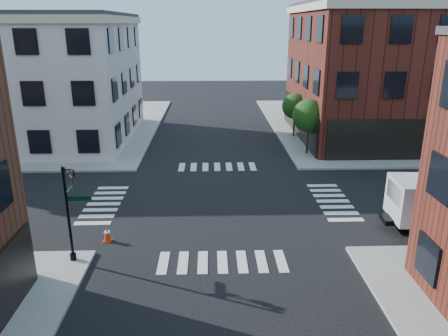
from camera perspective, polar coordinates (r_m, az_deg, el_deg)
ground at (r=26.70m, az=-0.64°, el=-4.54°), size 120.00×120.00×0.00m
sidewalk_ne at (r=51.45m, az=23.01°, el=5.32°), size 30.00×30.00×0.15m
sidewalk_nw at (r=51.05m, az=-25.57°, el=4.89°), size 30.00×30.00×0.15m
building_ne at (r=45.91m, az=25.90°, el=11.07°), size 25.00×16.00×12.00m
building_nw at (r=44.88m, az=-26.62°, el=10.20°), size 22.00×16.00×11.00m
tree_near at (r=36.22m, az=11.12°, el=6.50°), size 2.69×2.69×4.49m
tree_far at (r=42.04m, az=9.33°, el=7.81°), size 2.43×2.43×4.07m
signal_pole at (r=20.41m, az=-19.53°, el=-4.40°), size 1.29×1.24×4.60m
traffic_cone at (r=22.79m, az=-15.01°, el=-8.39°), size 0.49×0.49×0.77m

